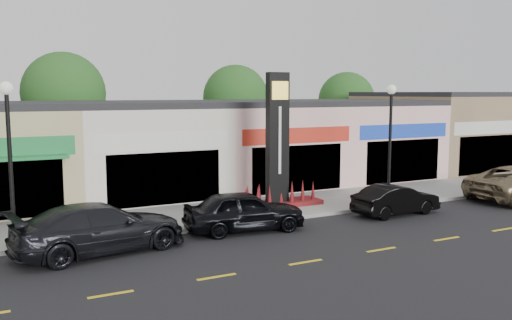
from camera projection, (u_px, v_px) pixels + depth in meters
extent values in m
plane|color=black|center=(261.00, 239.00, 19.52)|extent=(120.00, 120.00, 0.00)
cube|color=gray|center=(215.00, 213.00, 23.36)|extent=(52.00, 4.30, 0.15)
cube|color=gray|center=(237.00, 225.00, 21.37)|extent=(52.00, 0.20, 0.15)
cube|color=silver|center=(136.00, 150.00, 28.75)|extent=(7.00, 10.00, 4.50)
cube|color=#262628|center=(135.00, 104.00, 28.45)|extent=(7.00, 10.00, 0.30)
cube|color=black|center=(165.00, 178.00, 24.47)|extent=(5.25, 0.10, 2.40)
cube|color=silver|center=(164.00, 141.00, 24.26)|extent=(6.30, 0.12, 0.80)
cube|color=beige|center=(254.00, 144.00, 31.89)|extent=(7.00, 10.00, 4.50)
cube|color=#262628|center=(254.00, 103.00, 31.59)|extent=(7.00, 10.00, 0.30)
cube|color=black|center=(298.00, 169.00, 27.62)|extent=(5.25, 0.10, 2.40)
cube|color=red|center=(298.00, 135.00, 27.41)|extent=(6.30, 0.12, 0.80)
cube|color=beige|center=(350.00, 139.00, 35.03)|extent=(7.00, 10.00, 4.50)
cube|color=#262628|center=(351.00, 102.00, 34.74)|extent=(7.00, 10.00, 0.30)
cube|color=black|center=(403.00, 161.00, 30.76)|extent=(5.25, 0.10, 2.40)
cube|color=blue|center=(404.00, 131.00, 30.55)|extent=(6.30, 0.12, 0.80)
cube|color=#8D6B52|center=(431.00, 132.00, 38.15)|extent=(7.00, 10.00, 5.00)
cube|color=#262628|center=(433.00, 94.00, 37.82)|extent=(7.00, 10.00, 0.30)
cube|color=black|center=(489.00, 155.00, 33.90)|extent=(5.25, 0.10, 2.40)
cube|color=silver|center=(490.00, 127.00, 33.69)|extent=(6.30, 0.12, 0.80)
cylinder|color=#382619|center=(66.00, 150.00, 34.79)|extent=(0.36, 0.36, 3.15)
sphere|color=#19501B|center=(64.00, 93.00, 34.33)|extent=(5.20, 5.20, 5.20)
cylinder|color=#382619|center=(236.00, 144.00, 40.19)|extent=(0.36, 0.36, 2.97)
sphere|color=#19501B|center=(236.00, 98.00, 39.77)|extent=(4.80, 4.80, 4.80)
cylinder|color=#382619|center=(346.00, 140.00, 44.69)|extent=(0.36, 0.36, 2.80)
sphere|color=#19501B|center=(346.00, 100.00, 44.29)|extent=(4.60, 4.60, 4.60)
cylinder|color=black|center=(15.00, 242.00, 18.10)|extent=(0.32, 0.32, 0.30)
cylinder|color=black|center=(11.00, 168.00, 17.80)|extent=(0.14, 0.14, 5.00)
sphere|color=silver|center=(6.00, 88.00, 17.47)|extent=(0.44, 0.44, 0.44)
cylinder|color=black|center=(388.00, 199.00, 25.29)|extent=(0.32, 0.32, 0.30)
cylinder|color=black|center=(390.00, 146.00, 24.98)|extent=(0.14, 0.14, 5.00)
sphere|color=silver|center=(392.00, 89.00, 24.66)|extent=(0.44, 0.44, 0.44)
cube|color=#5D101C|center=(277.00, 204.00, 24.56)|extent=(4.20, 1.30, 0.20)
cube|color=black|center=(277.00, 140.00, 24.20)|extent=(1.00, 0.40, 6.00)
cube|color=yellow|center=(280.00, 90.00, 23.73)|extent=(0.80, 0.05, 0.80)
cube|color=silver|center=(280.00, 140.00, 24.00)|extent=(0.12, 0.04, 3.00)
imported|color=black|center=(100.00, 228.00, 17.83)|extent=(3.23, 5.99, 1.65)
imported|color=black|center=(244.00, 211.00, 20.60)|extent=(2.37, 4.79, 1.57)
imported|color=black|center=(396.00, 200.00, 23.39)|extent=(1.57, 4.05, 1.32)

